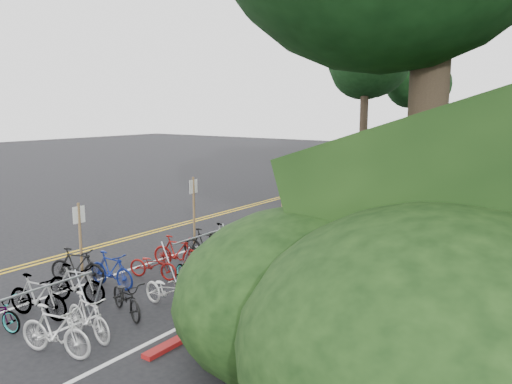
# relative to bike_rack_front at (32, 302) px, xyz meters

# --- Properties ---
(ground) EXTENTS (120.00, 120.00, 0.00)m
(ground) POSITION_rel_bike_rack_front_xyz_m (-2.95, 2.73, -0.81)
(ground) COLOR black
(ground) RESTS_ON ground
(road_markings) EXTENTS (7.47, 80.00, 0.01)m
(road_markings) POSITION_rel_bike_rack_front_xyz_m (-2.32, 12.83, -0.80)
(road_markings) COLOR gold
(road_markings) RESTS_ON ground
(red_curb) EXTENTS (0.25, 28.00, 0.10)m
(red_curb) POSITION_rel_bike_rack_front_xyz_m (2.75, 14.73, -0.76)
(red_curb) COLOR maroon
(red_curb) RESTS_ON ground
(bike_rack_front) EXTENTS (1.10, 3.11, 1.09)m
(bike_rack_front) POSITION_rel_bike_rack_front_xyz_m (0.00, 0.00, 0.00)
(bike_rack_front) COLOR #9296A0
(bike_rack_front) RESTS_ON ground
(bike_racks_rest) EXTENTS (1.14, 23.00, 1.17)m
(bike_racks_rest) POSITION_rel_bike_rack_front_xyz_m (0.05, 15.73, 0.05)
(bike_racks_rest) COLOR #9296A0
(bike_racks_rest) RESTS_ON ground
(signpost_near) EXTENTS (0.08, 0.40, 2.25)m
(signpost_near) POSITION_rel_bike_rack_front_xyz_m (-2.54, 3.03, 0.49)
(signpost_near) COLOR brown
(signpost_near) RESTS_ON ground
(signposts_rest) EXTENTS (0.08, 18.40, 2.50)m
(signposts_rest) POSITION_rel_bike_rack_front_xyz_m (-2.35, 16.73, 0.62)
(signposts_rest) COLOR brown
(signposts_rest) RESTS_ON ground
(bike_front) EXTENTS (1.04, 1.85, 1.07)m
(bike_front) POSITION_rel_bike_rack_front_xyz_m (-2.11, 2.57, -0.27)
(bike_front) COLOR black
(bike_front) RESTS_ON ground
(bike_valet) EXTENTS (3.14, 9.54, 1.07)m
(bike_valet) POSITION_rel_bike_rack_front_xyz_m (-0.05, 3.26, -0.32)
(bike_valet) COLOR slate
(bike_valet) RESTS_ON ground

